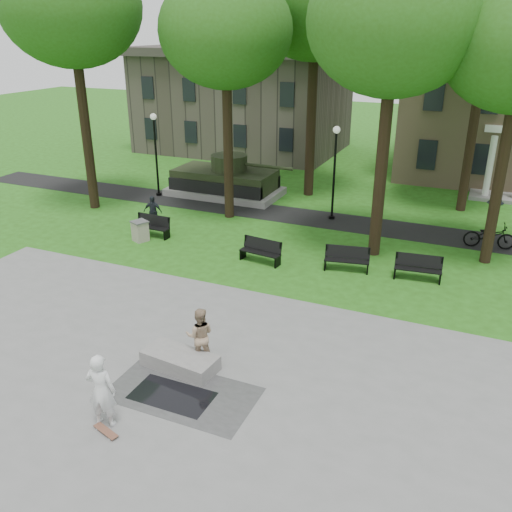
{
  "coord_description": "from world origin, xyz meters",
  "views": [
    {
      "loc": [
        7.5,
        -13.58,
        9.14
      ],
      "look_at": [
        0.21,
        3.17,
        1.4
      ],
      "focal_mm": 38.0,
      "sensor_mm": 36.0,
      "label": 1
    }
  ],
  "objects_px": {
    "concrete_block": "(180,361)",
    "trash_bin": "(140,231)",
    "skateboarder": "(101,391)",
    "park_bench_0": "(152,225)",
    "cyclist": "(491,228)",
    "friend_watching": "(200,335)"
  },
  "relations": [
    {
      "from": "concrete_block",
      "to": "trash_bin",
      "type": "relative_size",
      "value": 2.29
    },
    {
      "from": "skateboarder",
      "to": "park_bench_0",
      "type": "distance_m",
      "value": 13.33
    },
    {
      "from": "cyclist",
      "to": "trash_bin",
      "type": "xyz_separation_m",
      "value": [
        -14.79,
        -5.48,
        -0.47
      ]
    },
    {
      "from": "concrete_block",
      "to": "park_bench_0",
      "type": "xyz_separation_m",
      "value": [
        -6.8,
        8.86,
        0.28
      ]
    },
    {
      "from": "concrete_block",
      "to": "skateboarder",
      "type": "xyz_separation_m",
      "value": [
        -0.45,
        -2.86,
        0.78
      ]
    },
    {
      "from": "skateboarder",
      "to": "concrete_block",
      "type": "bearing_deg",
      "value": -111.6
    },
    {
      "from": "skateboarder",
      "to": "cyclist",
      "type": "xyz_separation_m",
      "value": [
        8.29,
        16.41,
        -0.07
      ]
    },
    {
      "from": "skateboarder",
      "to": "cyclist",
      "type": "relative_size",
      "value": 0.85
    },
    {
      "from": "trash_bin",
      "to": "skateboarder",
      "type": "bearing_deg",
      "value": -59.27
    },
    {
      "from": "concrete_block",
      "to": "trash_bin",
      "type": "height_order",
      "value": "trash_bin"
    },
    {
      "from": "skateboarder",
      "to": "cyclist",
      "type": "height_order",
      "value": "cyclist"
    },
    {
      "from": "friend_watching",
      "to": "park_bench_0",
      "type": "bearing_deg",
      "value": -73.61
    },
    {
      "from": "trash_bin",
      "to": "cyclist",
      "type": "bearing_deg",
      "value": 20.34
    },
    {
      "from": "skateboarder",
      "to": "park_bench_0",
      "type": "xyz_separation_m",
      "value": [
        -6.35,
        11.72,
        -0.5
      ]
    },
    {
      "from": "concrete_block",
      "to": "trash_bin",
      "type": "xyz_separation_m",
      "value": [
        -6.95,
        8.07,
        0.24
      ]
    },
    {
      "from": "park_bench_0",
      "to": "concrete_block",
      "type": "bearing_deg",
      "value": -50.24
    },
    {
      "from": "concrete_block",
      "to": "friend_watching",
      "type": "height_order",
      "value": "friend_watching"
    },
    {
      "from": "skateboarder",
      "to": "trash_bin",
      "type": "height_order",
      "value": "skateboarder"
    },
    {
      "from": "skateboarder",
      "to": "trash_bin",
      "type": "relative_size",
      "value": 2.1
    },
    {
      "from": "skateboarder",
      "to": "friend_watching",
      "type": "xyz_separation_m",
      "value": [
        0.83,
        3.4,
        -0.15
      ]
    },
    {
      "from": "cyclist",
      "to": "concrete_block",
      "type": "bearing_deg",
      "value": 141.04
    },
    {
      "from": "concrete_block",
      "to": "park_bench_0",
      "type": "height_order",
      "value": "park_bench_0"
    }
  ]
}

